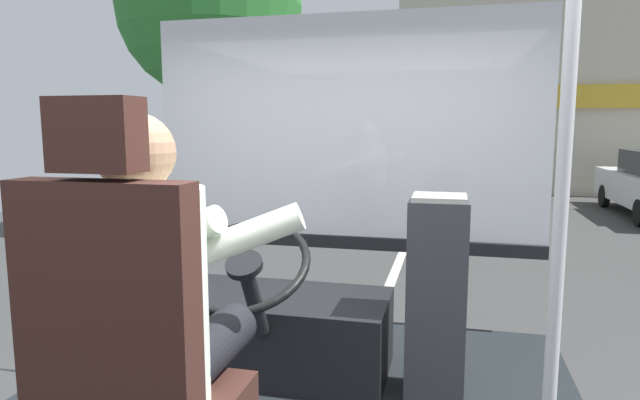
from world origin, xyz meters
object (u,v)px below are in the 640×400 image
object	(u,v)px
handrail_pole	(561,206)
bus_driver	(153,295)
steering_console	(279,330)
driver_seat	(134,380)
fare_box	(437,298)

from	to	relation	value
handrail_pole	bus_driver	bearing A→B (deg)	-159.89
steering_console	driver_seat	bearing A→B (deg)	-90.00
bus_driver	steering_console	xyz separation A→B (m)	(-0.00, 1.16, -0.55)
bus_driver	steering_console	distance (m)	1.29
driver_seat	handrail_pole	world-z (taller)	handrail_pole
steering_console	handrail_pole	size ratio (longest dim) A/B	0.54
driver_seat	bus_driver	world-z (taller)	driver_seat
bus_driver	driver_seat	bearing A→B (deg)	-90.00
bus_driver	fare_box	bearing A→B (deg)	54.70
driver_seat	handrail_pole	size ratio (longest dim) A/B	0.66
steering_console	handrail_pole	world-z (taller)	handrail_pole
handrail_pole	fare_box	distance (m)	0.95
handrail_pole	fare_box	xyz separation A→B (m)	(-0.38, 0.68, -0.54)
handrail_pole	steering_console	bearing A→B (deg)	147.54
bus_driver	fare_box	size ratio (longest dim) A/B	0.87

